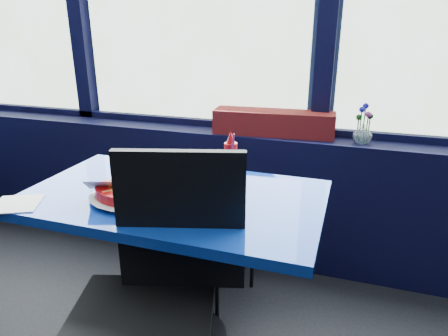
# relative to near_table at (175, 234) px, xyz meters

# --- Properties ---
(window_sill) EXTENTS (5.00, 0.26, 0.80)m
(window_sill) POSITION_rel_near_table_xyz_m (-0.30, 0.87, -0.17)
(window_sill) COLOR black
(window_sill) RESTS_ON ground
(near_table) EXTENTS (1.20, 0.70, 0.75)m
(near_table) POSITION_rel_near_table_xyz_m (0.00, 0.00, 0.00)
(near_table) COLOR black
(near_table) RESTS_ON ground
(chair_near_front) EXTENTS (0.57, 0.57, 1.02)m
(chair_near_front) POSITION_rel_near_table_xyz_m (0.11, -0.36, 0.02)
(chair_near_front) COLOR black
(chair_near_front) RESTS_ON ground
(chair_near_back) EXTENTS (0.47, 0.48, 0.84)m
(chair_near_back) POSITION_rel_near_table_xyz_m (0.03, 0.33, -0.09)
(chair_near_back) COLOR black
(chair_near_back) RESTS_ON ground
(planter_box) EXTENTS (0.69, 0.22, 0.14)m
(planter_box) POSITION_rel_near_table_xyz_m (0.23, 0.86, 0.30)
(planter_box) COLOR maroon
(planter_box) RESTS_ON window_sill
(flower_vase) EXTENTS (0.14, 0.14, 0.21)m
(flower_vase) POSITION_rel_near_table_xyz_m (0.72, 0.83, 0.30)
(flower_vase) COLOR silver
(flower_vase) RESTS_ON window_sill
(food_basket) EXTENTS (0.31, 0.29, 0.11)m
(food_basket) POSITION_rel_near_table_xyz_m (-0.12, -0.11, 0.22)
(food_basket) COLOR #B60C0D
(food_basket) RESTS_ON near_table
(ketchup_bottle) EXTENTS (0.06, 0.06, 0.22)m
(ketchup_bottle) POSITION_rel_near_table_xyz_m (0.17, 0.24, 0.28)
(ketchup_bottle) COLOR #B60C0D
(ketchup_bottle) RESTS_ON near_table
(soda_cup) EXTENTS (0.08, 0.08, 0.28)m
(soda_cup) POSITION_rel_near_table_xyz_m (0.24, 0.01, 0.25)
(soda_cup) COLOR navy
(soda_cup) RESTS_ON near_table
(napkin) EXTENTS (0.22, 0.22, 0.00)m
(napkin) POSITION_rel_near_table_xyz_m (-0.52, -0.28, 0.18)
(napkin) COLOR white
(napkin) RESTS_ON near_table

